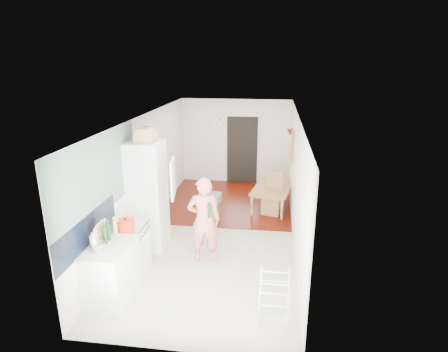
% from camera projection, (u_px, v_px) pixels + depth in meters
% --- Properties ---
extents(room_shell, '(3.20, 7.00, 2.50)m').
position_uv_depth(room_shell, '(218.00, 178.00, 7.78)').
color(room_shell, white).
rests_on(room_shell, ground).
extents(floor, '(3.20, 7.00, 0.01)m').
position_uv_depth(floor, '(218.00, 232.00, 8.16)').
color(floor, '#B8B19A').
rests_on(floor, ground).
extents(wood_floor_overlay, '(3.20, 3.30, 0.01)m').
position_uv_depth(wood_floor_overlay, '(229.00, 201.00, 9.90)').
color(wood_floor_overlay, '#601607').
rests_on(wood_floor_overlay, room_shell).
extents(sage_wall_panel, '(0.02, 3.00, 1.30)m').
position_uv_depth(sage_wall_panel, '(100.00, 176.00, 5.91)').
color(sage_wall_panel, slate).
rests_on(sage_wall_panel, room_shell).
extents(tile_splashback, '(0.02, 1.90, 0.50)m').
position_uv_depth(tile_splashback, '(88.00, 231.00, 5.60)').
color(tile_splashback, black).
rests_on(tile_splashback, room_shell).
extents(doorway_recess, '(0.90, 0.04, 2.00)m').
position_uv_depth(doorway_recess, '(242.00, 150.00, 11.11)').
color(doorway_recess, black).
rests_on(doorway_recess, room_shell).
extents(base_cabinet, '(0.60, 0.90, 0.86)m').
position_uv_depth(base_cabinet, '(111.00, 275.00, 5.78)').
color(base_cabinet, white).
rests_on(base_cabinet, room_shell).
extents(worktop, '(0.62, 0.92, 0.06)m').
position_uv_depth(worktop, '(108.00, 248.00, 5.64)').
color(worktop, silver).
rests_on(worktop, room_shell).
extents(range_cooker, '(0.60, 0.60, 0.88)m').
position_uv_depth(range_cooker, '(129.00, 250.00, 6.49)').
color(range_cooker, white).
rests_on(range_cooker, room_shell).
extents(cooker_top, '(0.60, 0.60, 0.04)m').
position_uv_depth(cooker_top, '(127.00, 226.00, 6.35)').
color(cooker_top, '#BCBCBE').
rests_on(cooker_top, room_shell).
extents(fridge_housing, '(0.66, 0.66, 2.15)m').
position_uv_depth(fridge_housing, '(147.00, 196.00, 7.26)').
color(fridge_housing, white).
rests_on(fridge_housing, room_shell).
extents(fridge_door, '(0.14, 0.56, 0.70)m').
position_uv_depth(fridge_door, '(173.00, 178.00, 6.75)').
color(fridge_door, white).
rests_on(fridge_door, room_shell).
extents(fridge_interior, '(0.02, 0.52, 0.66)m').
position_uv_depth(fridge_interior, '(162.00, 173.00, 7.07)').
color(fridge_interior, white).
rests_on(fridge_interior, room_shell).
extents(pinboard, '(0.03, 0.90, 0.70)m').
position_uv_depth(pinboard, '(292.00, 145.00, 9.28)').
color(pinboard, tan).
rests_on(pinboard, room_shell).
extents(pinboard_frame, '(0.00, 0.94, 0.74)m').
position_uv_depth(pinboard_frame, '(292.00, 145.00, 9.28)').
color(pinboard_frame, '#A58248').
rests_on(pinboard_frame, room_shell).
extents(wall_sconce, '(0.18, 0.18, 0.16)m').
position_uv_depth(wall_sconce, '(290.00, 132.00, 9.84)').
color(wall_sconce, maroon).
rests_on(wall_sconce, room_shell).
extents(person, '(0.78, 0.59, 1.93)m').
position_uv_depth(person, '(204.00, 213.00, 6.73)').
color(person, '#E9746A').
rests_on(person, floor).
extents(dining_table, '(0.96, 1.44, 0.47)m').
position_uv_depth(dining_table, '(273.00, 199.00, 9.43)').
color(dining_table, '#A58248').
rests_on(dining_table, floor).
extents(dining_chair, '(0.50, 0.50, 1.01)m').
position_uv_depth(dining_chair, '(272.00, 194.00, 8.98)').
color(dining_chair, '#A58248').
rests_on(dining_chair, floor).
extents(stool, '(0.40, 0.40, 0.46)m').
position_uv_depth(stool, '(210.00, 212.00, 8.65)').
color(stool, '#A58248').
rests_on(stool, floor).
extents(grey_drape, '(0.47, 0.47, 0.19)m').
position_uv_depth(grey_drape, '(211.00, 198.00, 8.56)').
color(grey_drape, gray).
rests_on(grey_drape, stool).
extents(drying_rack, '(0.42, 0.38, 0.81)m').
position_uv_depth(drying_rack, '(274.00, 302.00, 5.17)').
color(drying_rack, white).
rests_on(drying_rack, floor).
extents(bread_bin, '(0.42, 0.40, 0.20)m').
position_uv_depth(bread_bin, '(146.00, 137.00, 6.86)').
color(bread_bin, tan).
rests_on(bread_bin, fridge_housing).
extents(red_casserole, '(0.35, 0.35, 0.17)m').
position_uv_depth(red_casserole, '(126.00, 225.00, 6.16)').
color(red_casserole, red).
rests_on(red_casserole, cooker_top).
extents(steel_pan, '(0.27, 0.27, 0.11)m').
position_uv_depth(steel_pan, '(98.00, 246.00, 5.52)').
color(steel_pan, '#BCBCBE').
rests_on(steel_pan, worktop).
extents(held_bottle, '(0.06, 0.06, 0.27)m').
position_uv_depth(held_bottle, '(209.00, 210.00, 6.54)').
color(held_bottle, '#163D18').
rests_on(held_bottle, person).
extents(bottle_a, '(0.08, 0.08, 0.27)m').
position_uv_depth(bottle_a, '(109.00, 232.00, 5.79)').
color(bottle_a, '#163D18').
rests_on(bottle_a, worktop).
extents(bottle_b, '(0.08, 0.08, 0.28)m').
position_uv_depth(bottle_b, '(105.00, 235.00, 5.67)').
color(bottle_b, '#163D18').
rests_on(bottle_b, worktop).
extents(bottle_c, '(0.12, 0.12, 0.23)m').
position_uv_depth(bottle_c, '(94.00, 243.00, 5.48)').
color(bottle_c, silver).
rests_on(bottle_c, worktop).
extents(pepper_mill_front, '(0.07, 0.07, 0.24)m').
position_uv_depth(pepper_mill_front, '(115.00, 227.00, 5.99)').
color(pepper_mill_front, tan).
rests_on(pepper_mill_front, worktop).
extents(pepper_mill_back, '(0.06, 0.06, 0.21)m').
position_uv_depth(pepper_mill_back, '(117.00, 225.00, 6.11)').
color(pepper_mill_back, tan).
rests_on(pepper_mill_back, worktop).
extents(chopping_boards, '(0.07, 0.29, 0.38)m').
position_uv_depth(chopping_boards, '(99.00, 234.00, 5.59)').
color(chopping_boards, tan).
rests_on(chopping_boards, worktop).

